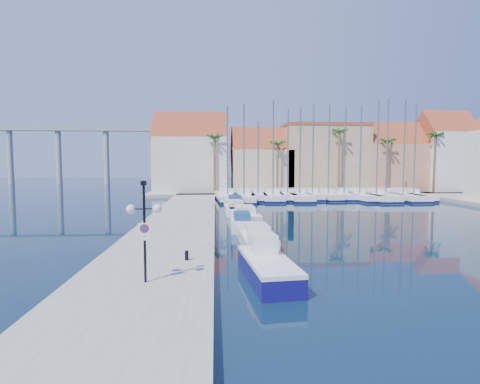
% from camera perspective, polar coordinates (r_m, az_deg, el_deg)
% --- Properties ---
extents(ground, '(260.00, 260.00, 0.00)m').
position_cam_1_polar(ground, '(18.97, 14.89, -12.02)').
color(ground, black).
rests_on(ground, ground).
extents(quay_west, '(6.00, 77.00, 0.50)m').
position_cam_1_polar(quay_west, '(31.29, -9.43, -4.97)').
color(quay_west, gray).
rests_on(quay_west, ground).
extents(shore_north, '(54.00, 16.00, 0.50)m').
position_cam_1_polar(shore_north, '(67.33, 9.89, 0.03)').
color(shore_north, gray).
rests_on(shore_north, ground).
extents(lamp_post, '(1.40, 0.44, 4.13)m').
position_cam_1_polar(lamp_post, '(15.48, -14.39, -3.55)').
color(lamp_post, black).
rests_on(lamp_post, quay_west).
extents(bollard, '(0.19, 0.19, 0.48)m').
position_cam_1_polar(bollard, '(19.05, -8.13, -9.55)').
color(bollard, black).
rests_on(bollard, quay_west).
extents(fishing_boat, '(2.40, 5.70, 1.94)m').
position_cam_1_polar(fishing_boat, '(17.54, 4.13, -11.05)').
color(fishing_boat, '#130F5B').
rests_on(fishing_boat, ground).
extents(motorboat_west_0, '(2.23, 6.33, 1.40)m').
position_cam_1_polar(motorboat_west_0, '(24.80, 2.41, -6.77)').
color(motorboat_west_0, white).
rests_on(motorboat_west_0, ground).
extents(motorboat_west_1, '(1.85, 5.61, 1.40)m').
position_cam_1_polar(motorboat_west_1, '(30.75, 0.22, -4.58)').
color(motorboat_west_1, white).
rests_on(motorboat_west_1, ground).
extents(motorboat_west_2, '(2.65, 7.45, 1.40)m').
position_cam_1_polar(motorboat_west_2, '(35.12, 0.63, -3.46)').
color(motorboat_west_2, white).
rests_on(motorboat_west_2, ground).
extents(motorboat_west_3, '(2.27, 6.88, 1.40)m').
position_cam_1_polar(motorboat_west_3, '(40.36, -0.75, -2.43)').
color(motorboat_west_3, white).
rests_on(motorboat_west_3, ground).
extents(motorboat_west_4, '(2.61, 6.77, 1.40)m').
position_cam_1_polar(motorboat_west_4, '(46.25, -0.78, -1.55)').
color(motorboat_west_4, white).
rests_on(motorboat_west_4, ground).
extents(sailboat_0, '(3.77, 11.56, 13.17)m').
position_cam_1_polar(sailboat_0, '(53.57, -1.98, -0.67)').
color(sailboat_0, white).
rests_on(sailboat_0, ground).
extents(sailboat_1, '(3.79, 11.95, 13.41)m').
position_cam_1_polar(sailboat_1, '(52.95, 0.58, -0.73)').
color(sailboat_1, white).
rests_on(sailboat_1, ground).
extents(sailboat_2, '(2.62, 8.67, 11.22)m').
position_cam_1_polar(sailboat_2, '(54.14, 2.73, -0.60)').
color(sailboat_2, white).
rests_on(sailboat_2, ground).
extents(sailboat_3, '(3.64, 10.89, 14.23)m').
position_cam_1_polar(sailboat_3, '(54.36, 4.98, -0.58)').
color(sailboat_3, white).
rests_on(sailboat_3, ground).
extents(sailboat_4, '(2.88, 8.55, 12.92)m').
position_cam_1_polar(sailboat_4, '(55.13, 7.17, -0.50)').
color(sailboat_4, white).
rests_on(sailboat_4, ground).
extents(sailboat_5, '(3.58, 11.13, 13.24)m').
position_cam_1_polar(sailboat_5, '(54.83, 8.96, -0.60)').
color(sailboat_5, white).
rests_on(sailboat_5, ground).
extents(sailboat_6, '(2.54, 8.45, 13.84)m').
position_cam_1_polar(sailboat_6, '(56.26, 10.86, -0.43)').
color(sailboat_6, white).
rests_on(sailboat_6, ground).
extents(sailboat_7, '(2.53, 8.63, 13.58)m').
position_cam_1_polar(sailboat_7, '(56.19, 13.11, -0.48)').
color(sailboat_7, white).
rests_on(sailboat_7, ground).
extents(sailboat_8, '(2.79, 8.34, 13.12)m').
position_cam_1_polar(sailboat_8, '(57.14, 15.45, -0.45)').
color(sailboat_8, white).
rests_on(sailboat_8, ground).
extents(sailboat_9, '(3.88, 11.57, 13.53)m').
position_cam_1_polar(sailboat_9, '(57.21, 17.46, -0.54)').
color(sailboat_9, white).
rests_on(sailboat_9, ground).
extents(sailboat_10, '(3.20, 11.63, 13.99)m').
position_cam_1_polar(sailboat_10, '(57.36, 19.78, -0.58)').
color(sailboat_10, white).
rests_on(sailboat_10, ground).
extents(sailboat_11, '(2.68, 8.31, 14.70)m').
position_cam_1_polar(sailboat_11, '(59.46, 21.10, -0.37)').
color(sailboat_11, white).
rests_on(sailboat_11, ground).
extents(sailboat_12, '(3.21, 11.56, 14.17)m').
position_cam_1_polar(sailboat_12, '(59.15, 23.25, -0.53)').
color(sailboat_12, white).
rests_on(sailboat_12, ground).
extents(sailboat_13, '(3.09, 10.17, 13.78)m').
position_cam_1_polar(sailboat_13, '(60.31, 24.67, -0.47)').
color(sailboat_13, white).
rests_on(sailboat_13, ground).
extents(building_0, '(12.30, 9.00, 13.50)m').
position_cam_1_polar(building_0, '(64.36, -7.47, 5.45)').
color(building_0, beige).
rests_on(building_0, shore_north).
extents(building_1, '(10.30, 8.00, 11.00)m').
position_cam_1_polar(building_1, '(64.71, 3.24, 4.39)').
color(building_1, '#C7B38C').
rests_on(building_1, shore_north).
extents(building_2, '(14.20, 10.20, 11.50)m').
position_cam_1_polar(building_2, '(67.92, 12.42, 5.11)').
color(building_2, tan).
rests_on(building_2, shore_north).
extents(building_3, '(10.30, 8.00, 12.00)m').
position_cam_1_polar(building_3, '(71.28, 21.98, 4.53)').
color(building_3, '#B17B59').
rests_on(building_3, shore_north).
extents(building_4, '(8.30, 8.00, 14.00)m').
position_cam_1_polar(building_4, '(74.79, 28.59, 5.14)').
color(building_4, white).
rests_on(building_4, shore_north).
extents(palm_0, '(2.60, 2.60, 10.15)m').
position_cam_1_polar(palm_0, '(59.34, -3.91, 8.04)').
color(palm_0, brown).
rests_on(palm_0, shore_north).
extents(palm_1, '(2.60, 2.60, 9.15)m').
position_cam_1_polar(palm_1, '(60.11, 5.75, 7.08)').
color(palm_1, brown).
rests_on(palm_1, shore_north).
extents(palm_2, '(2.60, 2.60, 11.15)m').
position_cam_1_polar(palm_2, '(62.66, 14.92, 8.57)').
color(palm_2, brown).
rests_on(palm_2, shore_north).
extents(palm_3, '(2.60, 2.60, 9.65)m').
position_cam_1_polar(palm_3, '(65.56, 21.58, 6.99)').
color(palm_3, brown).
rests_on(palm_3, shore_north).
extents(palm_4, '(2.60, 2.60, 10.65)m').
position_cam_1_polar(palm_4, '(69.39, 27.63, 7.41)').
color(palm_4, brown).
rests_on(palm_4, shore_north).
extents(viaduct, '(48.00, 2.20, 14.45)m').
position_cam_1_polar(viaduct, '(104.72, -22.42, 6.78)').
color(viaduct, '#9E9E99').
rests_on(viaduct, ground).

